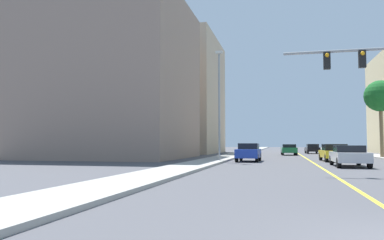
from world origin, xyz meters
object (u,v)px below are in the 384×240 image
object	(u,v)px
car_silver	(349,155)
car_black	(312,149)
car_green	(289,149)
car_blue	(249,152)
car_yellow	(334,152)
palm_far	(380,97)
street_lamp	(219,100)

from	to	relation	value
car_silver	car_black	bearing A→B (deg)	89.78
car_green	car_blue	world-z (taller)	car_blue
car_green	car_black	world-z (taller)	car_black
car_green	car_silver	bearing A→B (deg)	-84.22
car_black	car_blue	xyz separation A→B (m)	(-6.89, -25.21, 0.06)
car_blue	car_green	bearing A→B (deg)	-100.17
car_yellow	car_green	bearing A→B (deg)	99.74
palm_far	car_green	xyz separation A→B (m)	(-8.64, 8.42, -5.33)
car_silver	car_blue	bearing A→B (deg)	141.77
car_green	car_black	xyz separation A→B (m)	(3.38, 7.84, -0.01)
car_silver	car_black	distance (m)	30.55
street_lamp	car_yellow	xyz separation A→B (m)	(8.96, 3.31, -4.20)
palm_far	car_blue	bearing A→B (deg)	-143.60
palm_far	car_green	world-z (taller)	palm_far
car_silver	palm_far	bearing A→B (deg)	69.44
car_yellow	car_blue	world-z (taller)	car_blue
car_black	street_lamp	bearing A→B (deg)	-110.73
street_lamp	car_green	world-z (taller)	street_lamp
car_yellow	car_black	bearing A→B (deg)	87.60
car_green	car_yellow	distance (m)	16.00
palm_far	car_blue	world-z (taller)	palm_far
car_yellow	car_black	distance (m)	23.49
palm_far	car_yellow	xyz separation A→B (m)	(-5.33, -7.23, -5.31)
car_green	street_lamp	bearing A→B (deg)	-109.06
street_lamp	car_green	size ratio (longest dim) A/B	2.07
car_green	palm_far	bearing A→B (deg)	-46.72
car_blue	car_yellow	bearing A→B (deg)	-164.60
palm_far	car_blue	size ratio (longest dim) A/B	1.94
street_lamp	car_blue	size ratio (longest dim) A/B	2.25
car_silver	car_black	size ratio (longest dim) A/B	1.02
car_blue	car_black	bearing A→B (deg)	-104.05
car_silver	car_blue	xyz separation A→B (m)	(-6.80, 5.34, 0.06)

